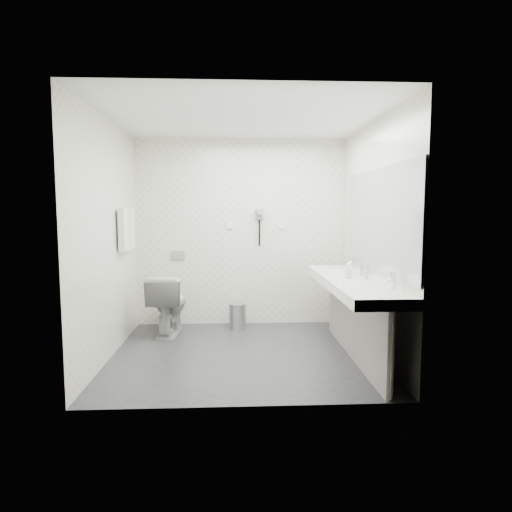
{
  "coord_description": "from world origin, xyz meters",
  "views": [
    {
      "loc": [
        -0.08,
        -4.63,
        1.54
      ],
      "look_at": [
        0.15,
        0.15,
        1.05
      ],
      "focal_mm": 30.8,
      "sensor_mm": 36.0,
      "label": 1
    }
  ],
  "objects": [
    {
      "name": "ceiling",
      "position": [
        0.0,
        0.0,
        2.5
      ],
      "size": [
        2.8,
        2.8,
        0.0
      ],
      "primitive_type": "plane",
      "rotation": [
        3.14,
        0.0,
        0.0
      ],
      "color": "white",
      "rests_on": "wall_back"
    },
    {
      "name": "faucet_far",
      "position": [
        1.32,
        0.45,
        0.92
      ],
      "size": [
        0.04,
        0.04,
        0.15
      ],
      "primitive_type": "cylinder",
      "color": "silver",
      "rests_on": "vanity_counter"
    },
    {
      "name": "switch_plate_b",
      "position": [
        0.55,
        1.29,
        1.35
      ],
      "size": [
        0.09,
        0.02,
        0.09
      ],
      "primitive_type": "cube",
      "color": "white",
      "rests_on": "wall_back"
    },
    {
      "name": "towel_rail",
      "position": [
        -1.35,
        0.55,
        1.55
      ],
      "size": [
        0.02,
        0.62,
        0.02
      ],
      "primitive_type": "cylinder",
      "rotation": [
        1.57,
        0.0,
        0.0
      ],
      "color": "silver",
      "rests_on": "wall_left"
    },
    {
      "name": "wall_back",
      "position": [
        0.0,
        1.3,
        1.25
      ],
      "size": [
        2.8,
        0.0,
        2.8
      ],
      "primitive_type": "plane",
      "rotation": [
        1.57,
        0.0,
        0.0
      ],
      "color": "white",
      "rests_on": "floor"
    },
    {
      "name": "soap_bottle_c",
      "position": [
        1.25,
        -0.25,
        0.9
      ],
      "size": [
        0.05,
        0.05,
        0.1
      ],
      "primitive_type": "imported",
      "rotation": [
        0.0,
        0.0,
        -0.39
      ],
      "color": "silver",
      "rests_on": "vanity_counter"
    },
    {
      "name": "vanity_panel",
      "position": [
        1.15,
        -0.2,
        0.38
      ],
      "size": [
        0.03,
        2.15,
        0.75
      ],
      "primitive_type": "cube",
      "color": "gray",
      "rests_on": "floor"
    },
    {
      "name": "faucet_near",
      "position": [
        1.32,
        -0.85,
        0.92
      ],
      "size": [
        0.04,
        0.04,
        0.15
      ],
      "primitive_type": "cylinder",
      "color": "silver",
      "rests_on": "vanity_counter"
    },
    {
      "name": "dryer_cord",
      "position": [
        0.25,
        1.26,
        1.25
      ],
      "size": [
        0.02,
        0.02,
        0.35
      ],
      "primitive_type": "cylinder",
      "color": "black",
      "rests_on": "dryer_cradle"
    },
    {
      "name": "dryer_barrel",
      "position": [
        0.25,
        1.2,
        1.53
      ],
      "size": [
        0.08,
        0.14,
        0.08
      ],
      "primitive_type": "cylinder",
      "rotation": [
        1.57,
        0.0,
        0.0
      ],
      "color": "gray",
      "rests_on": "dryer_cradle"
    },
    {
      "name": "floor",
      "position": [
        0.0,
        0.0,
        0.0
      ],
      "size": [
        2.8,
        2.8,
        0.0
      ],
      "primitive_type": "plane",
      "color": "#2B2C31",
      "rests_on": "ground"
    },
    {
      "name": "flush_plate",
      "position": [
        -0.85,
        1.29,
        0.95
      ],
      "size": [
        0.18,
        0.02,
        0.12
      ],
      "primitive_type": "cube",
      "color": "#B2B5BA",
      "rests_on": "wall_back"
    },
    {
      "name": "switch_plate_a",
      "position": [
        -0.15,
        1.29,
        1.35
      ],
      "size": [
        0.09,
        0.02,
        0.09
      ],
      "primitive_type": "cube",
      "color": "white",
      "rests_on": "wall_back"
    },
    {
      "name": "pedal_bin",
      "position": [
        -0.05,
        1.03,
        0.16
      ],
      "size": [
        0.25,
        0.25,
        0.32
      ],
      "primitive_type": "cylinder",
      "rotation": [
        0.0,
        0.0,
        0.1
      ],
      "color": "#B2B5BA",
      "rests_on": "floor"
    },
    {
      "name": "soap_bottle_a",
      "position": [
        1.08,
        -0.21,
        0.91
      ],
      "size": [
        0.06,
        0.06,
        0.12
      ],
      "primitive_type": "imported",
      "rotation": [
        0.0,
        0.0,
        0.24
      ],
      "color": "silver",
      "rests_on": "vanity_counter"
    },
    {
      "name": "mirror",
      "position": [
        1.39,
        -0.2,
        1.45
      ],
      "size": [
        0.02,
        2.2,
        1.05
      ],
      "primitive_type": "cube",
      "color": "#B2BCC6",
      "rests_on": "wall_right"
    },
    {
      "name": "wall_front",
      "position": [
        0.0,
        -1.3,
        1.25
      ],
      "size": [
        2.8,
        0.0,
        2.8
      ],
      "primitive_type": "plane",
      "rotation": [
        -1.57,
        0.0,
        0.0
      ],
      "color": "white",
      "rests_on": "floor"
    },
    {
      "name": "towel_near",
      "position": [
        -1.34,
        0.41,
        1.33
      ],
      "size": [
        0.07,
        0.24,
        0.48
      ],
      "primitive_type": "cube",
      "color": "white",
      "rests_on": "towel_rail"
    },
    {
      "name": "towel_far",
      "position": [
        -1.34,
        0.69,
        1.33
      ],
      "size": [
        0.07,
        0.24,
        0.48
      ],
      "primitive_type": "cube",
      "color": "white",
      "rests_on": "towel_rail"
    },
    {
      "name": "wall_right",
      "position": [
        1.4,
        0.0,
        1.25
      ],
      "size": [
        0.0,
        2.6,
        2.6
      ],
      "primitive_type": "plane",
      "rotation": [
        1.57,
        0.0,
        -1.57
      ],
      "color": "white",
      "rests_on": "floor"
    },
    {
      "name": "bin_lid",
      "position": [
        -0.05,
        1.03,
        0.33
      ],
      "size": [
        0.23,
        0.23,
        0.02
      ],
      "primitive_type": "cylinder",
      "color": "#B2B5BA",
      "rests_on": "pedal_bin"
    },
    {
      "name": "wall_left",
      "position": [
        -1.4,
        0.0,
        1.25
      ],
      "size": [
        0.0,
        2.6,
        2.6
      ],
      "primitive_type": "plane",
      "rotation": [
        1.57,
        0.0,
        1.57
      ],
      "color": "white",
      "rests_on": "floor"
    },
    {
      "name": "dryer_cradle",
      "position": [
        0.25,
        1.27,
        1.5
      ],
      "size": [
        0.1,
        0.04,
        0.14
      ],
      "primitive_type": "cube",
      "color": "gray",
      "rests_on": "wall_back"
    },
    {
      "name": "basin_near",
      "position": [
        1.12,
        -0.85,
        0.83
      ],
      "size": [
        0.4,
        0.31,
        0.05
      ],
      "primitive_type": "ellipsoid",
      "color": "white",
      "rests_on": "vanity_counter"
    },
    {
      "name": "glass_left",
      "position": [
        1.3,
        -0.02,
        0.91
      ],
      "size": [
        0.08,
        0.08,
        0.11
      ],
      "primitive_type": "cylinder",
      "rotation": [
        0.0,
        0.0,
        -0.29
      ],
      "color": "silver",
      "rests_on": "vanity_counter"
    },
    {
      "name": "vanity_counter",
      "position": [
        1.12,
        -0.2,
        0.8
      ],
      "size": [
        0.55,
        2.2,
        0.1
      ],
      "primitive_type": "cube",
      "color": "white",
      "rests_on": "floor"
    },
    {
      "name": "vanity_post_near",
      "position": [
        1.18,
        -1.24,
        0.38
      ],
      "size": [
        0.06,
        0.06,
        0.75
      ],
      "primitive_type": "cylinder",
      "color": "silver",
      "rests_on": "floor"
    },
    {
      "name": "toilet",
      "position": [
        -0.92,
        0.83,
        0.38
      ],
      "size": [
        0.48,
        0.78,
        0.76
      ],
      "primitive_type": "imported",
      "rotation": [
        0.0,
        0.0,
        3.07
      ],
      "color": "white",
      "rests_on": "floor"
    },
    {
      "name": "vanity_post_far",
      "position": [
        1.18,
        0.84,
        0.38
      ],
      "size": [
        0.06,
        0.06,
        0.75
      ],
      "primitive_type": "cylinder",
      "color": "silver",
      "rests_on": "floor"
    },
    {
      "name": "glass_right",
      "position": [
        1.35,
        0.14,
        0.9
      ],
      "size": [
        0.06,
        0.06,
        0.11
      ],
      "primitive_type": "cylinder",
      "rotation": [
        0.0,
        0.0,
        -0.06
      ],
      "color": "silver",
      "rests_on": "vanity_counter"
    },
    {
      "name": "basin_far",
      "position": [
        1.12,
        0.45,
        0.83
      ],
      "size": [
        0.4,
        0.31,
        0.05
      ],
      "primitive_type": "ellipsoid",
      "color": "white",
      "rests_on": "vanity_counter"
    }
  ]
}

